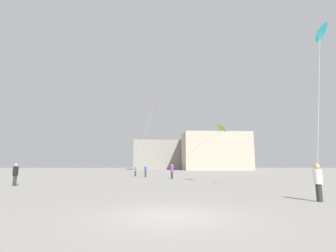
# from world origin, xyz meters

# --- Properties ---
(ground_plane) EXTENTS (300.00, 300.00, 0.00)m
(ground_plane) POSITION_xyz_m (0.00, 0.00, 0.00)
(ground_plane) COLOR gray
(person_in_black) EXTENTS (0.41, 0.41, 1.86)m
(person_in_black) POSITION_xyz_m (-12.82, 12.39, 1.02)
(person_in_black) COLOR #2D2D33
(person_in_black) RESTS_ON ground_plane
(person_in_white) EXTENTS (0.39, 0.39, 1.79)m
(person_in_white) POSITION_xyz_m (7.11, 3.31, 0.98)
(person_in_white) COLOR #2D2D33
(person_in_white) RESTS_ON ground_plane
(person_in_green) EXTENTS (0.36, 0.36, 1.64)m
(person_in_green) POSITION_xyz_m (-4.98, 30.16, 0.90)
(person_in_green) COLOR #2D2D33
(person_in_green) RESTS_ON ground_plane
(person_in_blue) EXTENTS (0.38, 0.38, 1.75)m
(person_in_blue) POSITION_xyz_m (-3.20, 27.51, 0.96)
(person_in_blue) COLOR #2D2D33
(person_in_blue) RESTS_ON ground_plane
(person_in_purple) EXTENTS (0.39, 0.39, 1.79)m
(person_in_purple) POSITION_xyz_m (0.51, 23.22, 0.98)
(person_in_purple) COLOR #2D2D33
(person_in_purple) RESTS_ON ground_plane
(kite_cyan_diamond) EXTENTS (3.43, 3.55, 9.50)m
(kite_cyan_diamond) POSITION_xyz_m (9.77, 6.08, 10.21)
(kite_cyan_diamond) COLOR #1EB2C6
(kite_magenta_delta) EXTENTS (3.08, 5.67, 11.79)m
(kite_magenta_delta) POSITION_xyz_m (-2.53, 35.04, 12.47)
(kite_magenta_delta) COLOR #D12899
(kite_lime_delta) EXTENTS (5.23, 8.01, 4.48)m
(kite_lime_delta) POSITION_xyz_m (5.28, 16.03, 5.36)
(kite_lime_delta) COLOR #8CD12D
(building_left_hall) EXTENTS (24.47, 16.09, 11.31)m
(building_left_hall) POSITION_xyz_m (-1.00, 93.20, 5.66)
(building_left_hall) COLOR gray
(building_left_hall) RESTS_ON ground_plane
(building_centre_hall) EXTENTS (23.31, 14.54, 12.85)m
(building_centre_hall) POSITION_xyz_m (17.00, 79.11, 6.43)
(building_centre_hall) COLOR #B2A893
(building_centre_hall) RESTS_ON ground_plane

